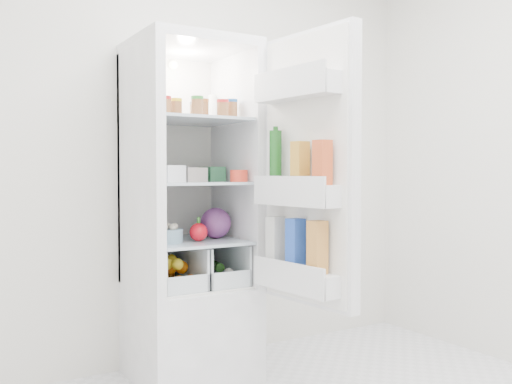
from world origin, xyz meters
TOP-DOWN VIEW (x-y plane):
  - room_walls at (0.00, 0.00)m, footprint 3.02×3.02m
  - refrigerator at (-0.20, 1.25)m, footprint 0.60×0.60m
  - shelf_low at (-0.20, 1.19)m, footprint 0.49×0.53m
  - shelf_mid at (-0.20, 1.19)m, footprint 0.49×0.53m
  - shelf_top at (-0.20, 1.19)m, footprint 0.49×0.53m
  - crisper_left at (-0.32, 1.19)m, footprint 0.23×0.46m
  - crisper_right at (-0.08, 1.19)m, footprint 0.23×0.46m
  - condiment_jars at (-0.21, 1.13)m, footprint 0.46×0.34m
  - squeeze_bottle at (0.01, 1.36)m, footprint 0.05×0.05m
  - tub_white at (-0.36, 1.11)m, footprint 0.17×0.17m
  - tub_cream at (-0.18, 1.22)m, footprint 0.15×0.15m
  - tin_red at (-0.01, 1.01)m, footprint 0.10×0.10m
  - tub_green at (-0.03, 1.28)m, footprint 0.11×0.15m
  - red_cabbage at (-0.06, 1.18)m, footprint 0.17×0.17m
  - bell_pepper at (-0.19, 1.11)m, footprint 0.10×0.10m
  - mushroom_bowl at (-0.36, 1.13)m, footprint 0.20×0.20m
  - citrus_pile at (-0.32, 1.17)m, footprint 0.20×0.31m
  - veg_pile at (-0.07, 1.18)m, footprint 0.16×0.30m
  - fridge_door at (0.13, 0.61)m, footprint 0.23×0.60m

SIDE VIEW (x-z plane):
  - veg_pile at x=-0.07m, z-range 0.51..0.61m
  - citrus_pile at x=-0.32m, z-range 0.51..0.66m
  - crisper_left at x=-0.32m, z-range 0.50..0.72m
  - crisper_right at x=-0.08m, z-range 0.50..0.72m
  - refrigerator at x=-0.20m, z-range -0.23..1.57m
  - shelf_low at x=-0.20m, z-range 0.73..0.75m
  - mushroom_bowl at x=-0.36m, z-range 0.75..0.82m
  - bell_pepper at x=-0.19m, z-range 0.75..0.84m
  - red_cabbage at x=-0.06m, z-range 0.75..0.91m
  - shelf_mid at x=-0.20m, z-range 1.04..1.06m
  - tin_red at x=-0.01m, z-range 1.06..1.12m
  - fridge_door at x=0.13m, z-range 0.44..1.74m
  - tub_cream at x=-0.18m, z-range 1.06..1.13m
  - tub_green at x=-0.03m, z-range 1.06..1.14m
  - tub_white at x=-0.36m, z-range 1.06..1.14m
  - shelf_top at x=-0.20m, z-range 1.37..1.39m
  - condiment_jars at x=-0.21m, z-range 1.39..1.47m
  - squeeze_bottle at x=0.01m, z-range 1.39..1.55m
  - room_walls at x=0.00m, z-range 0.29..2.90m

